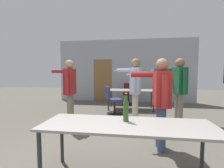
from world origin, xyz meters
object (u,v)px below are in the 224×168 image
(person_far_watching, at_px, (161,96))
(drink_cup, at_px, (134,89))
(person_center_tall, at_px, (179,85))
(office_chair_far_left, at_px, (112,101))
(office_chair_far_right, at_px, (129,94))
(beer_bottle, at_px, (126,108))
(person_near_casual, at_px, (135,85))
(person_right_polo, at_px, (70,86))

(person_far_watching, relative_size, drink_cup, 16.01)
(person_far_watching, relative_size, person_center_tall, 0.93)
(office_chair_far_left, distance_m, drink_cup, 1.01)
(office_chair_far_right, height_order, drink_cup, office_chair_far_right)
(office_chair_far_left, bearing_deg, drink_cup, 104.42)
(office_chair_far_left, bearing_deg, beer_bottle, -16.03)
(person_far_watching, bearing_deg, drink_cup, 8.69)
(person_center_tall, relative_size, office_chair_far_right, 1.90)
(person_near_casual, relative_size, drink_cup, 17.15)
(person_far_watching, distance_m, person_center_tall, 1.47)
(beer_bottle, height_order, drink_cup, beer_bottle)
(beer_bottle, bearing_deg, person_center_tall, 58.97)
(office_chair_far_right, xyz_separation_m, drink_cup, (0.22, -1.15, 0.36))
(person_center_tall, bearing_deg, drink_cup, 26.55)
(person_near_casual, bearing_deg, office_chair_far_left, 46.08)
(office_chair_far_right, bearing_deg, person_right_polo, 65.12)
(person_right_polo, bearing_deg, person_near_casual, -89.33)
(person_center_tall, relative_size, drink_cup, 17.25)
(office_chair_far_left, height_order, drink_cup, office_chair_far_left)
(person_center_tall, relative_size, beer_bottle, 4.72)
(office_chair_far_left, xyz_separation_m, office_chair_far_right, (0.49, 1.78, -0.01))
(office_chair_far_left, bearing_deg, office_chair_far_right, 137.61)
(person_near_casual, height_order, person_far_watching, person_near_casual)
(person_right_polo, relative_size, drink_cup, 16.82)
(person_right_polo, xyz_separation_m, beer_bottle, (1.53, -1.73, -0.13))
(office_chair_far_left, bearing_deg, person_near_casual, 7.30)
(person_far_watching, bearing_deg, office_chair_far_left, 27.48)
(person_right_polo, bearing_deg, drink_cup, -47.32)
(beer_bottle, distance_m, drink_cup, 3.61)
(person_far_watching, height_order, drink_cup, person_far_watching)
(person_right_polo, distance_m, person_center_tall, 2.82)
(person_right_polo, height_order, person_far_watching, person_right_polo)
(office_chair_far_left, xyz_separation_m, drink_cup, (0.71, 0.63, 0.35))
(person_near_casual, xyz_separation_m, person_right_polo, (-1.68, -0.19, -0.02))
(office_chair_far_right, bearing_deg, office_chair_far_left, 75.21)
(person_right_polo, xyz_separation_m, office_chair_far_left, (0.95, 1.25, -0.60))
(person_near_casual, bearing_deg, person_right_polo, 108.21)
(person_far_watching, distance_m, office_chair_far_left, 2.53)
(person_center_tall, bearing_deg, office_chair_far_left, 54.02)
(beer_bottle, relative_size, drink_cup, 3.65)
(person_right_polo, relative_size, person_center_tall, 0.98)
(person_right_polo, distance_m, beer_bottle, 2.32)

